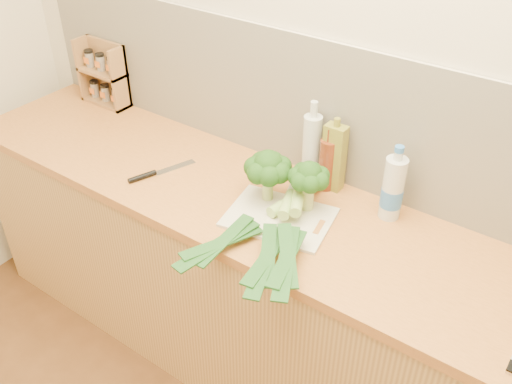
% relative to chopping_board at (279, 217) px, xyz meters
% --- Properties ---
extents(room_shell, '(3.50, 3.50, 3.50)m').
position_rel_chopping_board_xyz_m(room_shell, '(0.11, 0.34, 0.26)').
color(room_shell, beige).
rests_on(room_shell, ground).
extents(counter, '(3.20, 0.62, 0.90)m').
position_rel_chopping_board_xyz_m(counter, '(0.11, 0.05, -0.46)').
color(counter, tan).
rests_on(counter, ground).
extents(chopping_board, '(0.41, 0.33, 0.01)m').
position_rel_chopping_board_xyz_m(chopping_board, '(0.00, 0.00, 0.00)').
color(chopping_board, beige).
rests_on(chopping_board, counter).
extents(broccoli_left, '(0.17, 0.17, 0.20)m').
position_rel_chopping_board_xyz_m(broccoli_left, '(-0.09, 0.06, 0.14)').
color(broccoli_left, '#B9C975').
rests_on(broccoli_left, chopping_board).
extents(broccoli_right, '(0.15, 0.15, 0.19)m').
position_rel_chopping_board_xyz_m(broccoli_right, '(0.05, 0.10, 0.14)').
color(broccoli_right, '#B9C975').
rests_on(broccoli_right, chopping_board).
extents(leek_front, '(0.18, 0.68, 0.04)m').
position_rel_chopping_board_xyz_m(leek_front, '(-0.02, -0.03, 0.03)').
color(leek_front, white).
rests_on(leek_front, chopping_board).
extents(leek_mid, '(0.27, 0.62, 0.04)m').
position_rel_chopping_board_xyz_m(leek_mid, '(0.04, -0.05, 0.05)').
color(leek_mid, white).
rests_on(leek_mid, chopping_board).
extents(leek_back, '(0.34, 0.64, 0.04)m').
position_rel_chopping_board_xyz_m(leek_back, '(0.07, -0.02, 0.06)').
color(leek_back, white).
rests_on(leek_back, chopping_board).
extents(chefs_knife, '(0.12, 0.28, 0.02)m').
position_rel_chopping_board_xyz_m(chefs_knife, '(-0.56, -0.07, 0.00)').
color(chefs_knife, silver).
rests_on(chefs_knife, counter).
extents(spice_rack, '(0.25, 0.10, 0.30)m').
position_rel_chopping_board_xyz_m(spice_rack, '(-1.18, 0.29, 0.13)').
color(spice_rack, '#A17945').
rests_on(spice_rack, counter).
extents(oil_tin, '(0.08, 0.05, 0.29)m').
position_rel_chopping_board_xyz_m(oil_tin, '(0.05, 0.28, 0.13)').
color(oil_tin, olive).
rests_on(oil_tin, counter).
extents(glass_bottle, '(0.07, 0.07, 0.33)m').
position_rel_chopping_board_xyz_m(glass_bottle, '(-0.05, 0.28, 0.13)').
color(glass_bottle, silver).
rests_on(glass_bottle, counter).
extents(amber_bottle, '(0.06, 0.06, 0.25)m').
position_rel_chopping_board_xyz_m(amber_bottle, '(0.04, 0.26, 0.10)').
color(amber_bottle, maroon).
rests_on(amber_bottle, counter).
extents(water_bottle, '(0.08, 0.08, 0.27)m').
position_rel_chopping_board_xyz_m(water_bottle, '(0.31, 0.24, 0.11)').
color(water_bottle, silver).
rests_on(water_bottle, counter).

